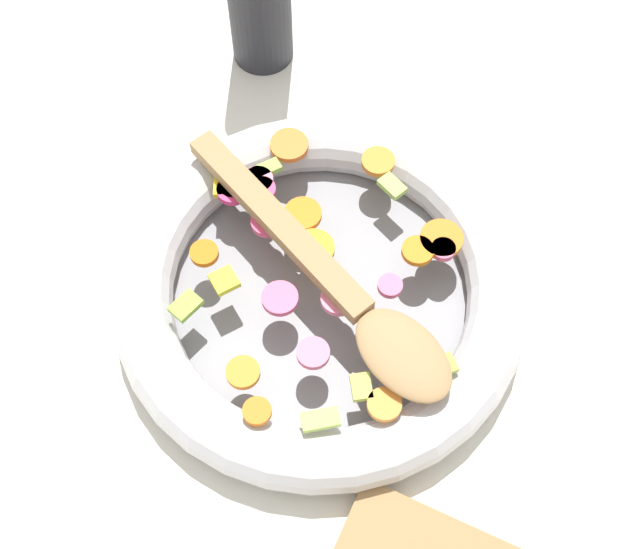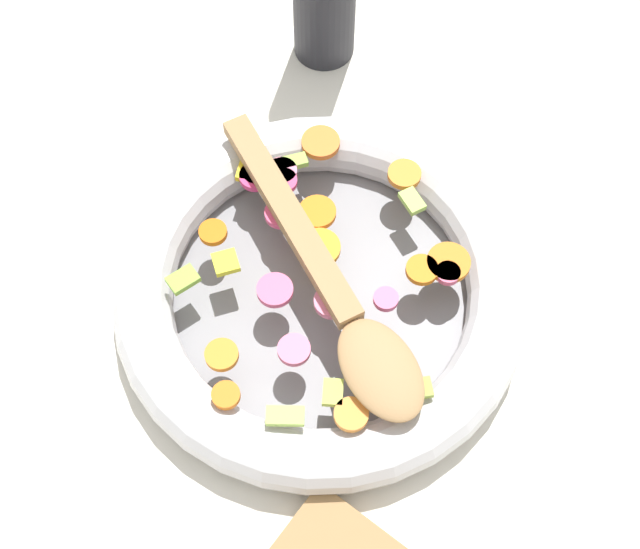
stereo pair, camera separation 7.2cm
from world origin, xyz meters
The scene contains 4 objects.
ground_plane centered at (0.00, 0.00, 0.00)m, with size 4.00×4.00×0.00m, color silver.
skillet centered at (0.00, 0.00, 0.02)m, with size 0.35×0.35×0.05m.
chopped_vegetables centered at (0.01, 0.01, 0.05)m, with size 0.28×0.26×0.01m.
wooden_spoon centered at (-0.01, -0.02, 0.06)m, with size 0.17×0.29×0.01m.
Camera 1 is at (-0.30, -0.14, 0.69)m, focal length 50.00 mm.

